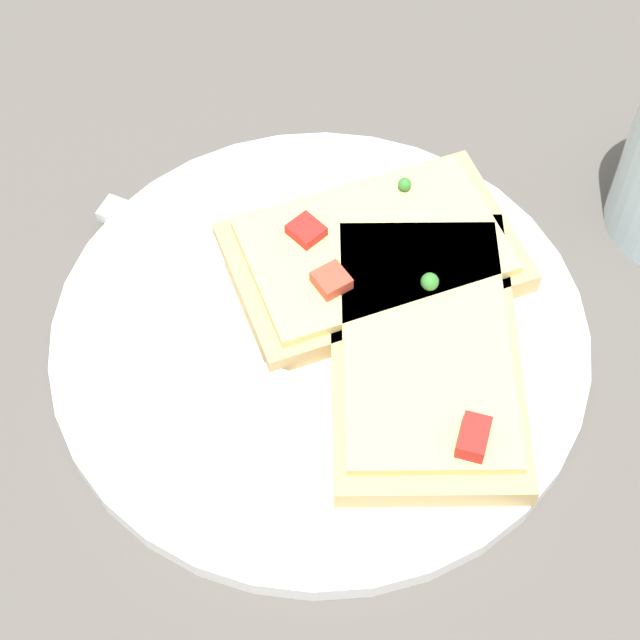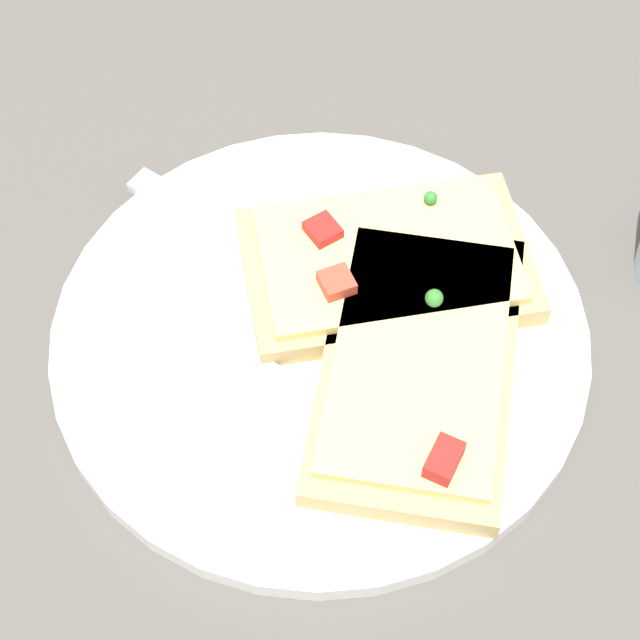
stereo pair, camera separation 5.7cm
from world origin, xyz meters
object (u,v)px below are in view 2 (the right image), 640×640
(pizza_slice_corner, at_px, (387,263))
(pizza_slice_main, at_px, (418,364))
(fork, at_px, (282,382))
(knife, at_px, (264,251))
(plate, at_px, (320,336))

(pizza_slice_corner, bearing_deg, pizza_slice_main, -88.19)
(fork, bearing_deg, knife, 131.01)
(plate, height_order, fork, fork)
(fork, xyz_separation_m, knife, (0.08, -0.04, 0.00))
(knife, bearing_deg, pizza_slice_main, -8.96)
(fork, bearing_deg, plate, 92.66)
(plate, bearing_deg, pizza_slice_main, -151.23)
(fork, xyz_separation_m, pizza_slice_main, (-0.03, -0.06, 0.01))
(fork, xyz_separation_m, pizza_slice_corner, (0.03, -0.09, 0.01))
(knife, distance_m, pizza_slice_main, 0.11)
(fork, bearing_deg, pizza_slice_main, 38.28)
(knife, relative_size, pizza_slice_main, 1.11)
(knife, height_order, pizza_slice_main, pizza_slice_main)
(knife, xyz_separation_m, pizza_slice_corner, (-0.05, -0.05, 0.01))
(plate, distance_m, fork, 0.04)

